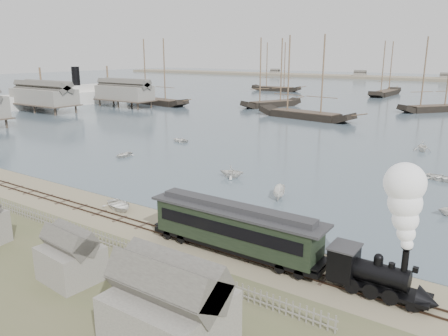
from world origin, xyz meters
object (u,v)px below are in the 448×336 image
Objects in this scene: passenger_coach at (235,227)px; steamship at (77,85)px; locomotive at (395,242)px; beached_dinghy at (119,205)px.

steamship is (-98.38, 61.01, 3.49)m from passenger_coach.
locomotive is 0.17× the size of steamship.
locomotive is 126.24m from steamship.
beached_dinghy is 101.80m from steamship.
passenger_coach is 3.88× the size of beached_dinghy.
locomotive is at bearing -107.26° from steamship.
locomotive is 12.26m from passenger_coach.
steamship reaches higher than beached_dinghy.
beached_dinghy is (-27.73, 2.00, -3.70)m from locomotive.
passenger_coach is 15.84m from beached_dinghy.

